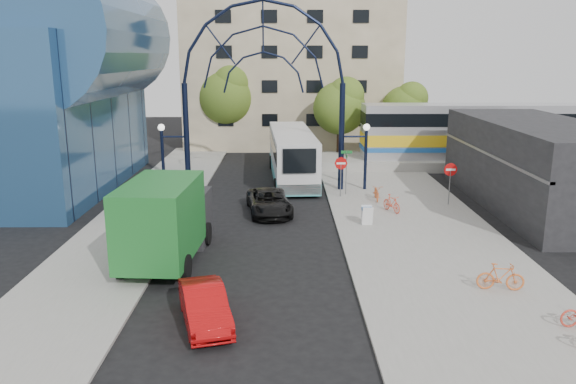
{
  "coord_description": "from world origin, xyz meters",
  "views": [
    {
      "loc": [
        1.31,
        -21.98,
        8.68
      ],
      "look_at": [
        1.49,
        6.0,
        1.87
      ],
      "focal_mm": 35.0,
      "sensor_mm": 36.0,
      "label": 1
    }
  ],
  "objects_px": {
    "stop_sign": "(341,167)",
    "bike_near_a": "(377,192)",
    "do_not_enter_sign": "(450,174)",
    "tree_north_b": "(228,94)",
    "street_name_sign": "(346,163)",
    "gateway_arch": "(263,58)",
    "bike_near_b": "(392,203)",
    "sandwich_board": "(367,213)",
    "red_sedan": "(205,306)",
    "black_suv": "(269,202)",
    "tree_north_c": "(406,107)",
    "train_car": "(521,131)",
    "tree_north_a": "(341,105)",
    "city_bus": "(292,154)",
    "green_truck": "(167,219)",
    "bike_far_b": "(501,277)"
  },
  "relations": [
    {
      "from": "city_bus",
      "to": "do_not_enter_sign",
      "type": "bearing_deg",
      "value": -43.76
    },
    {
      "from": "tree_north_b",
      "to": "bike_near_b",
      "type": "relative_size",
      "value": 4.98
    },
    {
      "from": "sandwich_board",
      "to": "bike_near_a",
      "type": "xyz_separation_m",
      "value": [
        1.32,
        5.12,
        -0.15
      ]
    },
    {
      "from": "bike_near_a",
      "to": "bike_near_b",
      "type": "distance_m",
      "value": 2.68
    },
    {
      "from": "tree_north_c",
      "to": "bike_near_b",
      "type": "bearing_deg",
      "value": -103.79
    },
    {
      "from": "tree_north_a",
      "to": "city_bus",
      "type": "height_order",
      "value": "tree_north_a"
    },
    {
      "from": "sandwich_board",
      "to": "tree_north_b",
      "type": "xyz_separation_m",
      "value": [
        -9.48,
        23.95,
        4.52
      ]
    },
    {
      "from": "city_bus",
      "to": "bike_near_b",
      "type": "bearing_deg",
      "value": -62.91
    },
    {
      "from": "gateway_arch",
      "to": "do_not_enter_sign",
      "type": "bearing_deg",
      "value": -19.99
    },
    {
      "from": "tree_north_c",
      "to": "bike_far_b",
      "type": "distance_m",
      "value": 30.71
    },
    {
      "from": "do_not_enter_sign",
      "to": "tree_north_b",
      "type": "height_order",
      "value": "tree_north_b"
    },
    {
      "from": "gateway_arch",
      "to": "bike_near_b",
      "type": "relative_size",
      "value": 8.49
    },
    {
      "from": "sandwich_board",
      "to": "tree_north_a",
      "type": "relative_size",
      "value": 0.14
    },
    {
      "from": "sandwich_board",
      "to": "green_truck",
      "type": "height_order",
      "value": "green_truck"
    },
    {
      "from": "city_bus",
      "to": "green_truck",
      "type": "distance_m",
      "value": 17.47
    },
    {
      "from": "stop_sign",
      "to": "bike_near_a",
      "type": "height_order",
      "value": "stop_sign"
    },
    {
      "from": "do_not_enter_sign",
      "to": "green_truck",
      "type": "xyz_separation_m",
      "value": [
        -14.75,
        -8.78,
        -0.14
      ]
    },
    {
      "from": "stop_sign",
      "to": "do_not_enter_sign",
      "type": "distance_m",
      "value": 6.51
    },
    {
      "from": "tree_north_c",
      "to": "city_bus",
      "type": "bearing_deg",
      "value": -135.29
    },
    {
      "from": "street_name_sign",
      "to": "sandwich_board",
      "type": "bearing_deg",
      "value": -86.54
    },
    {
      "from": "red_sedan",
      "to": "bike_near_b",
      "type": "xyz_separation_m",
      "value": [
        8.68,
        13.29,
        -0.04
      ]
    },
    {
      "from": "tree_north_b",
      "to": "red_sedan",
      "type": "relative_size",
      "value": 2.05
    },
    {
      "from": "stop_sign",
      "to": "tree_north_a",
      "type": "distance_m",
      "value": 14.23
    },
    {
      "from": "gateway_arch",
      "to": "street_name_sign",
      "type": "relative_size",
      "value": 4.87
    },
    {
      "from": "city_bus",
      "to": "red_sedan",
      "type": "distance_m",
      "value": 22.85
    },
    {
      "from": "black_suv",
      "to": "tree_north_c",
      "type": "bearing_deg",
      "value": 50.6
    },
    {
      "from": "gateway_arch",
      "to": "tree_north_b",
      "type": "relative_size",
      "value": 1.7
    },
    {
      "from": "city_bus",
      "to": "tree_north_c",
      "type": "bearing_deg",
      "value": 41.25
    },
    {
      "from": "stop_sign",
      "to": "tree_north_c",
      "type": "xyz_separation_m",
      "value": [
        7.32,
        15.93,
        2.28
      ]
    },
    {
      "from": "gateway_arch",
      "to": "city_bus",
      "type": "bearing_deg",
      "value": 63.79
    },
    {
      "from": "tree_north_a",
      "to": "green_truck",
      "type": "xyz_separation_m",
      "value": [
        -9.87,
        -24.71,
        -2.77
      ]
    },
    {
      "from": "sandwich_board",
      "to": "tree_north_c",
      "type": "xyz_separation_m",
      "value": [
        6.52,
        21.95,
        3.53
      ]
    },
    {
      "from": "sandwich_board",
      "to": "green_truck",
      "type": "bearing_deg",
      "value": -153.01
    },
    {
      "from": "tree_north_a",
      "to": "bike_near_b",
      "type": "xyz_separation_m",
      "value": [
        1.22,
        -17.47,
        -4.0
      ]
    },
    {
      "from": "red_sedan",
      "to": "tree_north_a",
      "type": "bearing_deg",
      "value": 60.42
    },
    {
      "from": "stop_sign",
      "to": "green_truck",
      "type": "relative_size",
      "value": 0.34
    },
    {
      "from": "do_not_enter_sign",
      "to": "street_name_sign",
      "type": "height_order",
      "value": "street_name_sign"
    },
    {
      "from": "stop_sign",
      "to": "green_truck",
      "type": "distance_m",
      "value": 13.76
    },
    {
      "from": "stop_sign",
      "to": "sandwich_board",
      "type": "xyz_separation_m",
      "value": [
        0.8,
        -6.02,
        -1.25
      ]
    },
    {
      "from": "sandwich_board",
      "to": "city_bus",
      "type": "distance_m",
      "value": 12.41
    },
    {
      "from": "train_car",
      "to": "bike_near_b",
      "type": "distance_m",
      "value": 18.68
    },
    {
      "from": "do_not_enter_sign",
      "to": "bike_near_a",
      "type": "bearing_deg",
      "value": 164.89
    },
    {
      "from": "train_car",
      "to": "city_bus",
      "type": "xyz_separation_m",
      "value": [
        -18.15,
        -4.24,
        -1.11
      ]
    },
    {
      "from": "stop_sign",
      "to": "green_truck",
      "type": "xyz_separation_m",
      "value": [
        -8.55,
        -10.78,
        -0.16
      ]
    },
    {
      "from": "stop_sign",
      "to": "black_suv",
      "type": "xyz_separation_m",
      "value": [
        -4.35,
        -3.46,
        -1.32
      ]
    },
    {
      "from": "train_car",
      "to": "bike_near_b",
      "type": "height_order",
      "value": "train_car"
    },
    {
      "from": "bike_near_a",
      "to": "bike_far_b",
      "type": "relative_size",
      "value": 1.03
    },
    {
      "from": "green_truck",
      "to": "red_sedan",
      "type": "xyz_separation_m",
      "value": [
        2.41,
        -6.06,
        -1.19
      ]
    },
    {
      "from": "street_name_sign",
      "to": "tree_north_c",
      "type": "xyz_separation_m",
      "value": [
        6.92,
        15.33,
        2.15
      ]
    },
    {
      "from": "gateway_arch",
      "to": "stop_sign",
      "type": "xyz_separation_m",
      "value": [
        4.8,
        -2.0,
        -6.56
      ]
    }
  ]
}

